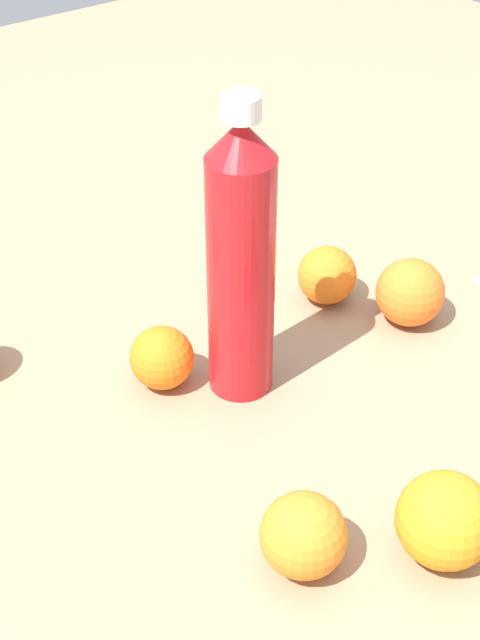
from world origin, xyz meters
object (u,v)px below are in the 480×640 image
at_px(orange_1, 410,292).
at_px(water_bottle, 240,260).
at_px(orange_0, 445,520).
at_px(orange_2, 162,358).
at_px(orange_3, 303,535).
at_px(orange_5, 327,275).

bearing_deg(orange_1, water_bottle, -99.15).
bearing_deg(orange_1, orange_0, -42.54).
xyz_separation_m(orange_0, orange_2, (-0.33, -0.06, -0.01)).
bearing_deg(orange_0, orange_1, 137.46).
xyz_separation_m(orange_2, orange_3, (0.27, -0.04, 0.00)).
distance_m(orange_1, orange_3, 0.37).
xyz_separation_m(water_bottle, orange_3, (0.22, -0.11, -0.11)).
bearing_deg(orange_5, orange_1, 26.56).
distance_m(orange_2, orange_5, 0.24).
relative_size(orange_1, orange_5, 1.13).
relative_size(water_bottle, orange_2, 4.73).
distance_m(orange_2, orange_3, 0.27).
bearing_deg(orange_3, orange_5, 134.06).
bearing_deg(orange_5, orange_0, -28.46).
height_order(orange_1, orange_3, orange_1).
bearing_deg(orange_0, orange_5, 151.54).
relative_size(orange_0, orange_5, 1.20).
xyz_separation_m(orange_3, orange_5, (-0.27, 0.28, -0.00)).
distance_m(orange_1, orange_2, 0.29).
distance_m(orange_3, orange_5, 0.39).
bearing_deg(orange_3, orange_2, 170.83).
bearing_deg(orange_2, orange_3, -9.17).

